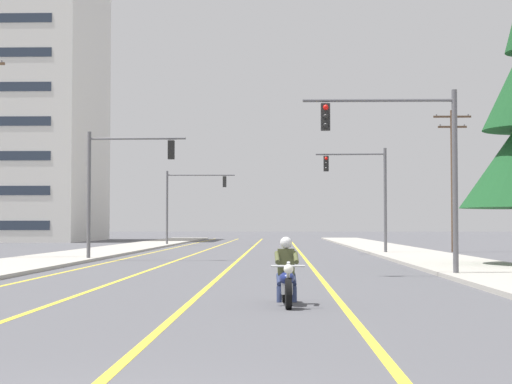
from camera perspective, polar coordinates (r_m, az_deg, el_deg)
name	(u,v)px	position (r m, az deg, el deg)	size (l,w,h in m)	color
lane_stripe_center	(247,252)	(51.64, -0.62, -4.20)	(0.16, 100.00, 0.01)	yellow
lane_stripe_left	(200,252)	(51.84, -3.89, -4.19)	(0.16, 100.00, 0.01)	yellow
lane_stripe_right	(300,252)	(51.62, 3.07, -4.20)	(0.16, 100.00, 0.01)	yellow
lane_stripe_far_left	(155,252)	(52.18, -7.04, -4.16)	(0.16, 100.00, 0.01)	yellow
sidewalk_kerb_right	(412,254)	(47.21, 10.77, -4.26)	(4.40, 110.00, 0.14)	#ADA89E
sidewalk_kerb_left	(88,254)	(47.85, -11.60, -4.23)	(4.40, 110.00, 0.14)	#ADA89E
motorcycle_with_rider	(286,278)	(17.63, 2.13, -5.98)	(0.70, 2.19, 1.46)	black
traffic_signal_near_right	(410,152)	(27.61, 10.68, 2.72)	(5.11, 0.37, 6.20)	#56565B
traffic_signal_near_left	(117,175)	(39.82, -9.64, 1.15)	(4.76, 0.37, 6.20)	#56565B
traffic_signal_mid_right	(365,185)	(48.18, 7.61, 0.50)	(4.12, 0.37, 6.20)	#56565B
traffic_signal_mid_left	(187,196)	(68.24, -4.81, -0.25)	(5.70, 0.45, 6.20)	#56565B
utility_pole_right_far	(453,175)	(53.25, 13.52, 1.13)	(2.37, 0.26, 8.97)	#4C3828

